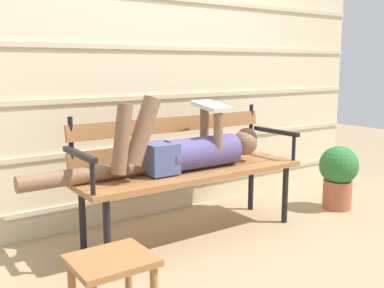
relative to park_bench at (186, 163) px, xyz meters
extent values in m
plane|color=tan|center=(0.00, -0.18, -0.51)|extent=(12.00, 12.00, 0.00)
cube|color=beige|center=(0.00, 0.53, 0.62)|extent=(4.61, 0.06, 2.27)
cube|color=beige|center=(0.00, 0.49, -0.32)|extent=(4.61, 0.02, 0.04)
cube|color=beige|center=(0.00, 0.49, 0.06)|extent=(4.61, 0.02, 0.04)
cube|color=beige|center=(0.00, 0.49, 0.43)|extent=(4.61, 0.02, 0.04)
cube|color=beige|center=(0.00, 0.49, 0.81)|extent=(4.61, 0.02, 0.04)
cube|color=#9E6638|center=(0.00, -0.23, -0.05)|extent=(1.66, 0.15, 0.04)
cube|color=#9E6638|center=(0.00, -0.07, -0.05)|extent=(1.66, 0.15, 0.04)
cube|color=#9E6638|center=(0.00, 0.09, -0.05)|extent=(1.66, 0.15, 0.04)
cube|color=#9E6638|center=(0.00, 0.17, 0.07)|extent=(1.59, 0.05, 0.11)
cube|color=#9E6638|center=(0.00, 0.17, 0.25)|extent=(1.59, 0.05, 0.11)
cylinder|color=black|center=(-0.76, 0.17, 0.16)|extent=(0.03, 0.03, 0.40)
cylinder|color=black|center=(0.76, 0.17, 0.16)|extent=(0.03, 0.03, 0.40)
cylinder|color=black|center=(-0.73, -0.26, -0.29)|extent=(0.04, 0.04, 0.44)
cylinder|color=black|center=(0.73, -0.26, -0.29)|extent=(0.04, 0.04, 0.44)
cylinder|color=black|center=(-0.73, 0.12, -0.29)|extent=(0.04, 0.04, 0.44)
cylinder|color=black|center=(0.73, 0.12, -0.29)|extent=(0.04, 0.04, 0.44)
cube|color=black|center=(-0.81, -0.07, 0.17)|extent=(0.04, 0.47, 0.03)
cylinder|color=black|center=(-0.81, -0.26, 0.07)|extent=(0.03, 0.03, 0.20)
cube|color=black|center=(0.81, -0.07, 0.17)|extent=(0.04, 0.47, 0.03)
cylinder|color=black|center=(0.81, -0.26, 0.07)|extent=(0.03, 0.03, 0.20)
cylinder|color=#514784|center=(0.08, -0.07, 0.08)|extent=(0.56, 0.22, 0.22)
cube|color=#475684|center=(-0.26, -0.07, 0.08)|extent=(0.20, 0.21, 0.20)
sphere|color=brown|center=(0.48, -0.07, 0.11)|extent=(0.19, 0.19, 0.19)
sphere|color=#382314|center=(0.50, -0.07, 0.14)|extent=(0.16, 0.16, 0.16)
cylinder|color=brown|center=(-0.41, -0.13, 0.28)|extent=(0.25, 0.11, 0.44)
cylinder|color=brown|center=(-0.56, -0.13, 0.24)|extent=(0.15, 0.09, 0.44)
cylinder|color=brown|center=(-0.75, -0.01, 0.02)|extent=(0.82, 0.10, 0.10)
cylinder|color=brown|center=(0.16, -0.15, 0.23)|extent=(0.06, 0.06, 0.31)
cylinder|color=brown|center=(0.16, 0.01, 0.23)|extent=(0.06, 0.06, 0.31)
cube|color=silver|center=(0.16, -0.07, 0.40)|extent=(0.20, 0.27, 0.07)
cube|color=#9E6638|center=(-0.96, -0.82, -0.17)|extent=(0.36, 0.31, 0.03)
cylinder|color=#9E6638|center=(-0.81, -0.70, -0.35)|extent=(0.04, 0.04, 0.32)
cylinder|color=#AD5B3D|center=(1.35, -0.27, -0.39)|extent=(0.24, 0.24, 0.24)
sphere|color=#2D7033|center=(1.35, -0.27, -0.14)|extent=(0.32, 0.32, 0.32)
camera|label=1|loc=(-1.73, -2.55, 0.68)|focal=41.84mm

